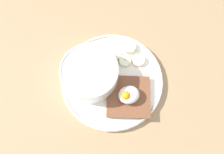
{
  "coord_description": "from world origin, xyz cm",
  "views": [
    {
      "loc": [
        -5.09,
        -17.42,
        55.94
      ],
      "look_at": [
        0.0,
        0.0,
        5.0
      ],
      "focal_mm": 35.0,
      "sensor_mm": 36.0,
      "label": 1
    }
  ],
  "objects": [
    {
      "name": "ground_plane",
      "position": [
        0.0,
        0.0,
        1.0
      ],
      "size": [
        120.0,
        120.0,
        2.0
      ],
      "primitive_type": "cube",
      "color": "#9D805A",
      "rests_on": "ground"
    },
    {
      "name": "plate",
      "position": [
        0.0,
        0.0,
        2.8
      ],
      "size": [
        26.19,
        26.19,
        1.6
      ],
      "color": "white",
      "rests_on": "ground_plane"
    },
    {
      "name": "oatmeal_bowl",
      "position": [
        -4.98,
        1.95,
        6.07
      ],
      "size": [
        14.0,
        14.0,
        6.12
      ],
      "color": "white",
      "rests_on": "plate"
    },
    {
      "name": "toast_slice",
      "position": [
        2.57,
        -5.66,
        3.74
      ],
      "size": [
        13.34,
        13.34,
        1.32
      ],
      "color": "brown",
      "rests_on": "plate"
    },
    {
      "name": "poached_egg",
      "position": [
        2.43,
        -5.68,
        5.71
      ],
      "size": [
        5.1,
        4.45,
        3.17
      ],
      "color": "white",
      "rests_on": "toast_slice"
    },
    {
      "name": "banana_slice_front",
      "position": [
        4.62,
        3.74,
        3.73
      ],
      "size": [
        3.63,
        3.72,
        1.61
      ],
      "color": "#EEF1C8",
      "rests_on": "plate"
    },
    {
      "name": "banana_slice_left",
      "position": [
        8.01,
        2.98,
        3.71
      ],
      "size": [
        3.3,
        3.45,
        1.67
      ],
      "color": "#FBF0C0",
      "rests_on": "plate"
    },
    {
      "name": "banana_slice_back",
      "position": [
        2.49,
        6.07,
        3.62
      ],
      "size": [
        4.27,
        4.28,
        1.31
      ],
      "color": "beige",
      "rests_on": "plate"
    },
    {
      "name": "banana_slice_right",
      "position": [
        6.9,
        7.25,
        3.68
      ],
      "size": [
        4.34,
        4.41,
        1.53
      ],
      "color": "#F2E8C8",
      "rests_on": "plate"
    }
  ]
}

